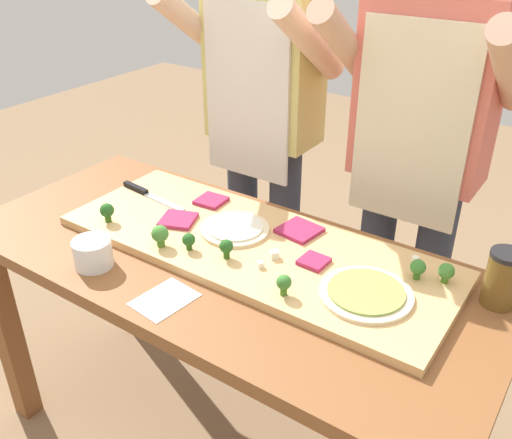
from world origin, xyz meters
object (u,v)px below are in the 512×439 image
object	(u,v)px
pizza_whole_pesto_green	(366,293)
cheese_crumble_b	(260,265)
pizza_slice_center	(299,230)
pizza_slice_far_left	(178,220)
chefs_knife	(145,192)
broccoli_floret_front_left	(226,247)
pizza_slice_far_right	(211,201)
broccoli_floret_front_right	(160,234)
recipe_note	(165,299)
broccoli_floret_back_right	(284,283)
cheese_crumble_c	(274,254)
flour_cup	(93,255)
pizza_slice_near_right	(314,261)
broccoli_floret_back_mid	(446,272)
broccoli_floret_center_right	(189,240)
cook_right	(418,147)
sauce_jar	(502,279)
broccoli_floret_front_mid	(107,211)
broccoli_floret_center_left	(418,268)
cheese_crumble_a	(415,259)
cook_left	(262,113)
prep_table	(223,291)

from	to	relation	value
pizza_whole_pesto_green	cheese_crumble_b	world-z (taller)	same
pizza_slice_center	pizza_slice_far_left	bearing A→B (deg)	-155.27
chefs_knife	pizza_slice_center	distance (m)	0.55
chefs_knife	broccoli_floret_front_left	size ratio (longest dim) A/B	5.10
pizza_slice_far_right	chefs_knife	bearing A→B (deg)	-160.34
broccoli_floret_front_right	pizza_whole_pesto_green	bearing A→B (deg)	11.17
recipe_note	broccoli_floret_back_right	bearing A→B (deg)	32.17
chefs_knife	pizza_slice_far_right	world-z (taller)	chefs_knife
cheese_crumble_b	cheese_crumble_c	distance (m)	0.06
broccoli_floret_front_right	broccoli_floret_back_right	bearing A→B (deg)	0.32
pizza_slice_center	flour_cup	world-z (taller)	flour_cup
pizza_whole_pesto_green	pizza_slice_near_right	distance (m)	0.18
broccoli_floret_front_left	pizza_slice_far_left	bearing A→B (deg)	162.33
broccoli_floret_back_mid	pizza_whole_pesto_green	bearing A→B (deg)	-130.37
broccoli_floret_center_right	broccoli_floret_back_right	world-z (taller)	broccoli_floret_back_right
broccoli_floret_front_left	broccoli_floret_back_mid	bearing A→B (deg)	23.14
pizza_slice_far_left	broccoli_floret_center_right	world-z (taller)	broccoli_floret_center_right
cheese_crumble_b	cook_right	size ratio (longest dim) A/B	0.01
sauce_jar	pizza_slice_far_right	bearing A→B (deg)	-179.30
chefs_knife	broccoli_floret_front_mid	xyz separation A→B (m)	(0.04, -0.20, 0.03)
pizza_slice_far_left	flour_cup	bearing A→B (deg)	-101.54
broccoli_floret_center_left	cheese_crumble_a	size ratio (longest dim) A/B	3.36
broccoli_floret_center_left	broccoli_floret_back_right	size ratio (longest dim) A/B	0.98
pizza_slice_far_right	cook_right	world-z (taller)	cook_right
broccoli_floret_back_mid	cook_left	xyz separation A→B (m)	(-0.83, 0.41, 0.14)
cook_left	broccoli_floret_back_mid	bearing A→B (deg)	-26.18
broccoli_floret_front_left	cook_right	size ratio (longest dim) A/B	0.03
broccoli_floret_back_mid	flour_cup	bearing A→B (deg)	-152.57
prep_table	broccoli_floret_front_right	size ratio (longest dim) A/B	24.59
pizza_slice_center	pizza_slice_far_left	distance (m)	0.37
cheese_crumble_c	broccoli_floret_front_mid	bearing A→B (deg)	-167.56
pizza_whole_pesto_green	pizza_slice_far_right	bearing A→B (deg)	164.30
recipe_note	cook_right	distance (m)	0.92
pizza_slice_center	broccoli_floret_center_left	size ratio (longest dim) A/B	1.98
prep_table	pizza_slice_far_right	bearing A→B (deg)	134.21
broccoli_floret_center_right	flour_cup	world-z (taller)	flour_cup
broccoli_floret_center_left	broccoli_floret_front_right	size ratio (longest dim) A/B	0.87
pizza_slice_center	cheese_crumble_a	bearing A→B (deg)	6.58
flour_cup	cook_right	size ratio (longest dim) A/B	0.06
pizza_slice_far_left	broccoli_floret_back_right	world-z (taller)	broccoli_floret_back_right
prep_table	broccoli_floret_back_right	distance (m)	0.32
pizza_slice_near_right	cheese_crumble_c	distance (m)	0.11
broccoli_floret_front_mid	pizza_slice_near_right	bearing A→B (deg)	13.80
pizza_whole_pesto_green	flour_cup	size ratio (longest dim) A/B	2.19
chefs_knife	pizza_whole_pesto_green	bearing A→B (deg)	-6.57
cheese_crumble_b	sauce_jar	size ratio (longest dim) A/B	0.11
broccoli_floret_back_right	cheese_crumble_b	distance (m)	0.13
broccoli_floret_front_mid	chefs_knife	bearing A→B (deg)	101.66
prep_table	pizza_slice_near_right	bearing A→B (deg)	17.84
pizza_slice_far_left	cheese_crumble_c	size ratio (longest dim) A/B	4.59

